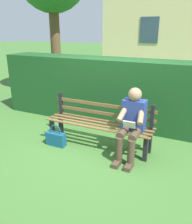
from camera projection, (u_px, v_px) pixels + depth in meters
The scene contains 5 objects.
ground at pixel (98, 146), 4.37m from camera, with size 60.00×60.00×0.00m, color #3D6B2D.
park_bench at pixel (100, 123), 4.27m from camera, with size 2.00×0.46×0.88m.
person_seated at pixel (132, 122), 3.81m from camera, with size 0.44×0.73×1.18m.
hedge_backdrop at pixel (126, 91), 5.13m from camera, with size 6.02×0.84×1.59m.
handbag at pixel (56, 138), 4.34m from camera, with size 0.38×0.14×0.41m.
Camera 1 is at (-1.62, 3.54, 2.07)m, focal length 37.26 mm.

